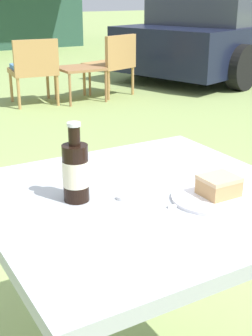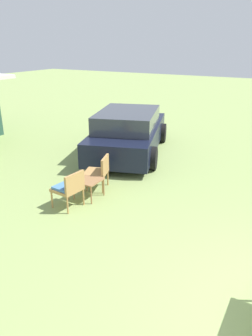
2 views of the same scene
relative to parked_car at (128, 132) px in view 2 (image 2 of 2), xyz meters
The scene contains 4 objects.
parked_car is the anchor object (origin of this frame).
wicker_chair_cushioned 3.79m from the parked_car, 169.61° to the right, with size 0.57×0.55×0.79m.
wicker_chair_plain 2.76m from the parked_car, 165.25° to the right, with size 0.65×0.63×0.79m.
garden_side_table 3.26m from the parked_car, 166.49° to the right, with size 0.53×0.51×0.42m.
Camera 2 is at (-3.50, 0.43, 3.19)m, focal length 35.00 mm.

